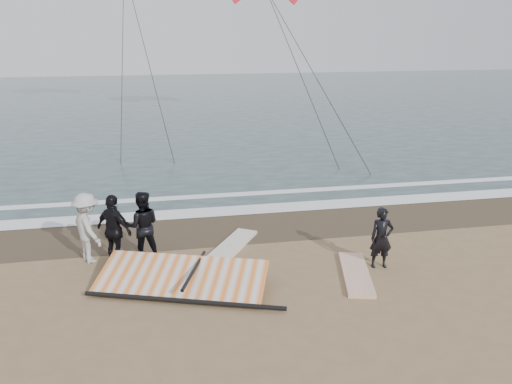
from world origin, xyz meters
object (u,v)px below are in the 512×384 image
man_main (381,238)px  sail_rig (179,278)px  board_white (356,274)px  board_cream (232,246)px

man_main → sail_rig: 5.17m
board_white → sail_rig: 4.37m
man_main → board_white: size_ratio=0.70×
sail_rig → man_main: bearing=0.7°
man_main → sail_rig: size_ratio=0.37×
board_white → man_main: bearing=38.6°
man_main → board_cream: bearing=158.9°
man_main → board_cream: size_ratio=0.69×
board_white → sail_rig: bearing=-169.7°
board_white → sail_rig: sail_rig is taller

